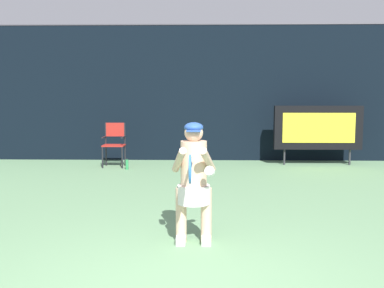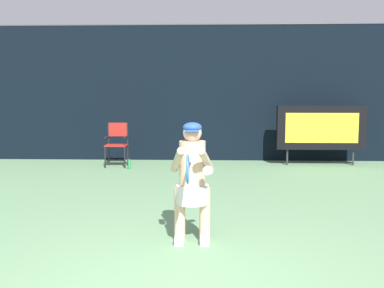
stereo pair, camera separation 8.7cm
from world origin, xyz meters
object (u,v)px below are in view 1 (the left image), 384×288
(scoreboard, at_px, (318,128))
(tennis_racket, at_px, (190,169))
(water_bottle, at_px, (127,164))
(tennis_player, at_px, (194,178))
(umpire_chair, at_px, (114,142))

(scoreboard, relative_size, tennis_racket, 3.65)
(scoreboard, relative_size, water_bottle, 8.30)
(tennis_racket, bearing_deg, water_bottle, 117.79)
(water_bottle, xyz_separation_m, tennis_player, (1.70, -5.26, 0.65))
(water_bottle, bearing_deg, tennis_player, -72.09)
(umpire_chair, distance_m, tennis_racket, 6.58)
(scoreboard, bearing_deg, water_bottle, -169.77)
(water_bottle, bearing_deg, tennis_racket, -73.90)
(scoreboard, height_order, umpire_chair, scoreboard)
(water_bottle, height_order, tennis_player, tennis_player)
(water_bottle, bearing_deg, umpire_chair, 130.75)
(tennis_player, bearing_deg, tennis_racket, -92.87)
(tennis_player, height_order, tennis_racket, tennis_player)
(tennis_player, bearing_deg, water_bottle, 107.91)
(water_bottle, height_order, tennis_racket, tennis_racket)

